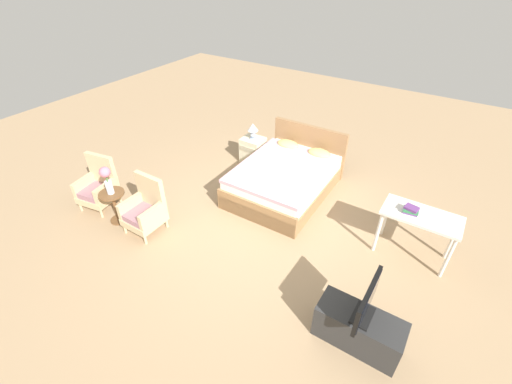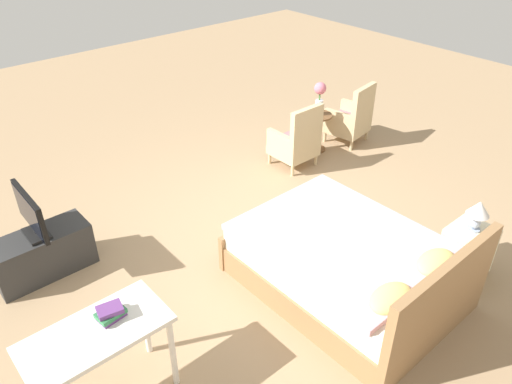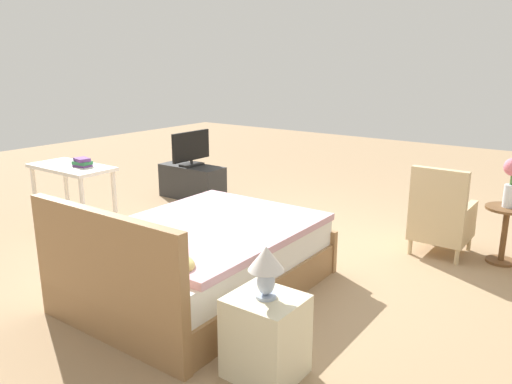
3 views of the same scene
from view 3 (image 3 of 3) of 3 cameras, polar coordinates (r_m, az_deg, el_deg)
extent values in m
plane|color=#A38460|center=(5.21, 1.02, -6.81)|extent=(16.00, 16.00, 0.00)
cube|color=#997047|center=(4.34, -6.09, -9.47)|extent=(1.49, 2.07, 0.28)
cube|color=white|center=(4.24, -6.19, -6.27)|extent=(1.43, 1.98, 0.24)
cube|color=#CC9EAD|center=(4.25, -5.51, -4.06)|extent=(1.48, 1.82, 0.06)
cube|color=#997047|center=(3.60, -16.85, -9.45)|extent=(1.50, 0.10, 0.96)
cube|color=#997047|center=(5.05, 1.43, -5.11)|extent=(1.50, 0.08, 0.40)
ellipsoid|color=#DBC670|center=(3.48, -10.09, -7.90)|extent=(0.44, 0.28, 0.14)
ellipsoid|color=#DBC670|center=(3.96, -16.87, -5.50)|extent=(0.44, 0.28, 0.14)
cylinder|color=#CCB284|center=(5.67, 23.14, -5.38)|extent=(0.04, 0.04, 0.16)
cylinder|color=#CCB284|center=(5.77, 18.71, -4.59)|extent=(0.04, 0.04, 0.16)
cylinder|color=#CCB284|center=(5.24, 21.96, -6.86)|extent=(0.04, 0.04, 0.16)
cylinder|color=#CCB284|center=(5.36, 17.19, -5.97)|extent=(0.04, 0.04, 0.16)
cube|color=#CCB284|center=(5.46, 20.38, -4.29)|extent=(0.54, 0.54, 0.12)
cube|color=gray|center=(5.43, 20.49, -3.19)|extent=(0.50, 0.50, 0.10)
cube|color=#CCB284|center=(5.14, 20.05, -0.99)|extent=(0.54, 0.08, 0.64)
cube|color=#CCB284|center=(5.35, 22.97, -2.79)|extent=(0.07, 0.51, 0.26)
cube|color=#CCB284|center=(5.46, 18.20, -1.99)|extent=(0.07, 0.51, 0.26)
cylinder|color=brown|center=(5.50, 26.16, -7.08)|extent=(0.28, 0.28, 0.03)
cylinder|color=brown|center=(5.41, 26.49, -4.42)|extent=(0.06, 0.06, 0.51)
cylinder|color=brown|center=(5.34, 26.82, -1.68)|extent=(0.40, 0.40, 0.02)
cylinder|color=silver|center=(5.31, 26.97, -0.41)|extent=(0.11, 0.11, 0.22)
cylinder|color=#477538|center=(5.27, 27.17, 1.27)|extent=(0.02, 0.02, 0.10)
cube|color=beige|center=(3.22, 1.11, -16.17)|extent=(0.44, 0.40, 0.53)
cube|color=#B3AB8E|center=(3.31, 3.22, -13.10)|extent=(0.37, 0.01, 0.09)
cylinder|color=#9EADC6|center=(3.08, 1.14, -11.78)|extent=(0.13, 0.13, 0.02)
ellipsoid|color=#9EADC6|center=(3.04, 1.15, -10.27)|extent=(0.11, 0.11, 0.16)
cone|color=silver|center=(2.98, 1.16, -7.57)|extent=(0.22, 0.22, 0.15)
cube|color=#2D2D2D|center=(7.18, -7.30, 1.15)|extent=(0.96, 0.40, 0.48)
cube|color=black|center=(7.13, -7.36, 3.13)|extent=(0.20, 0.32, 0.03)
cylinder|color=black|center=(7.12, -7.38, 3.44)|extent=(0.04, 0.04, 0.05)
cube|color=black|center=(7.08, -7.44, 5.25)|extent=(0.05, 0.70, 0.40)
cube|color=black|center=(7.10, -7.58, 5.27)|extent=(0.01, 0.65, 0.36)
cylinder|color=silver|center=(5.94, -15.83, -1.04)|extent=(0.05, 0.05, 0.71)
cylinder|color=silver|center=(6.68, -20.84, 0.30)|extent=(0.05, 0.05, 0.71)
cylinder|color=silver|center=(5.70, -19.14, -1.95)|extent=(0.05, 0.05, 0.71)
cylinder|color=silver|center=(6.48, -23.92, -0.46)|extent=(0.05, 0.05, 0.71)
cube|color=silver|center=(6.11, -20.37, 2.67)|extent=(1.04, 0.52, 0.04)
cube|color=#66387A|center=(6.00, -19.22, 2.88)|extent=(0.20, 0.15, 0.02)
cube|color=#337A47|center=(5.99, -19.24, 3.17)|extent=(0.21, 0.16, 0.04)
cube|color=#66387A|center=(5.99, -19.27, 3.52)|extent=(0.20, 0.16, 0.04)
camera|label=1|loc=(9.26, 2.61, 26.26)|focal=24.00mm
camera|label=2|loc=(5.99, -51.02, 24.76)|focal=35.00mm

